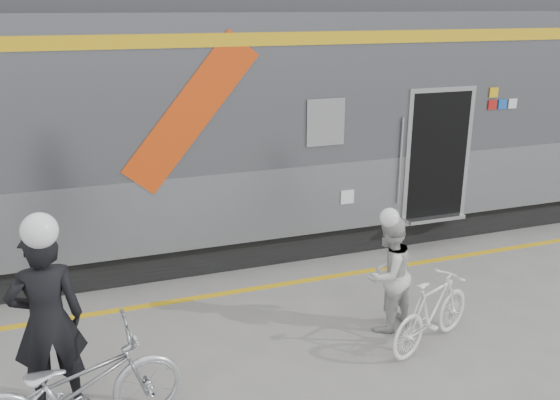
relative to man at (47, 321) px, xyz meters
name	(u,v)px	position (x,y,z in m)	size (l,w,h in m)	color
ground	(316,371)	(2.71, -0.32, -0.96)	(90.00, 90.00, 0.00)	slate
train	(279,119)	(3.76, 3.87, 1.09)	(24.00, 3.17, 4.10)	black
safety_strip	(258,288)	(2.71, 1.83, -0.96)	(24.00, 0.12, 0.01)	gold
man	(47,321)	(0.00, 0.00, 0.00)	(0.70, 0.46, 1.93)	black
bicycle_left	(75,388)	(0.20, -0.55, -0.43)	(0.71, 2.02, 1.06)	#B9BDC1
woman	(388,274)	(3.91, 0.27, -0.23)	(0.71, 0.56, 1.47)	beige
bicycle_right	(432,312)	(4.21, -0.28, -0.52)	(0.42, 1.48, 0.89)	silver
helmet_man	(32,212)	(0.00, 0.00, 1.13)	(0.33, 0.33, 0.33)	white
helmet_woman	(392,209)	(3.91, 0.27, 0.62)	(0.24, 0.24, 0.24)	white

